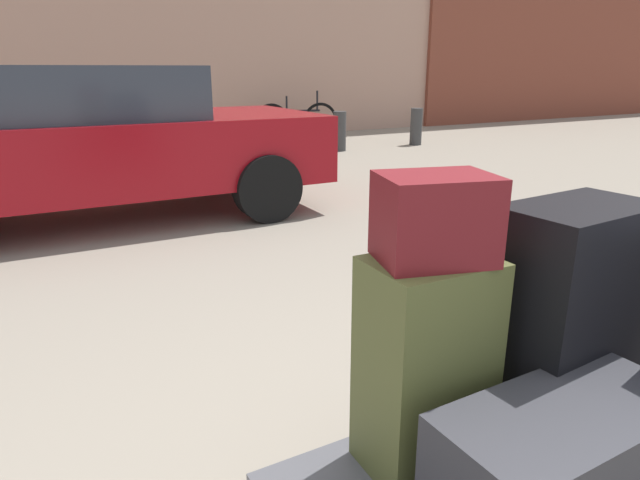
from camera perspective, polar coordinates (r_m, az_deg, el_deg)
The scene contains 9 objects.
suitcase_olive_center at distance 1.52m, azimuth 10.91°, elevation -12.76°, with size 0.32×0.24×0.60m, color #4C5128.
duffel_bag_charcoal_stacked_top at distance 1.51m, azimuth 23.87°, elevation -20.69°, with size 0.64×0.30×0.32m, color #2D2D33.
suitcase_black_front_left at distance 1.74m, azimuth 24.21°, elevation -7.99°, with size 0.44×0.26×0.71m, color black.
duffel_bag_maroon_topmost_pile at distance 1.36m, azimuth 11.88°, elevation 2.21°, with size 0.27×0.20×0.22m, color maroon.
parked_car at distance 5.61m, azimuth -23.46°, elevation 9.51°, with size 4.33×1.97×1.42m.
bicycle_leaning at distance 11.64m, azimuth -2.46°, elevation 12.36°, with size 1.73×0.46×0.96m.
bollard_kerb_near at distance 9.26m, azimuth -4.46°, elevation 10.83°, with size 0.22×0.22×0.68m, color #383838.
bollard_kerb_mid at distance 9.81m, azimuth 2.06°, elevation 11.24°, with size 0.22×0.22×0.68m, color #383838.
bollard_kerb_far at distance 10.77m, azimuth 9.98°, elevation 11.55°, with size 0.22×0.22×0.68m, color #383838.
Camera 1 is at (-1.08, -0.77, 1.39)m, focal length 30.74 mm.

